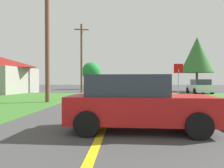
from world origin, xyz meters
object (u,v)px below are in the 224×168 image
at_px(car_on_crossroad, 200,87).
at_px(utility_pole_near, 47,43).
at_px(car_behind_on_main_road, 137,103).
at_px(pine_tree_center, 91,72).
at_px(oak_tree_left, 197,55).
at_px(utility_pole_mid, 82,57).
at_px(direction_sign, 130,81).
at_px(stop_sign, 178,75).

relative_size(car_on_crossroad, utility_pole_near, 0.53).
xyz_separation_m(car_behind_on_main_road, pine_tree_center, (-6.11, 30.33, 2.29)).
bearing_deg(car_behind_on_main_road, oak_tree_left, 68.94).
bearing_deg(car_on_crossroad, car_behind_on_main_road, 157.05).
distance_m(car_on_crossroad, utility_pole_mid, 14.39).
xyz_separation_m(utility_pole_near, utility_pole_mid, (-0.32, 12.48, 0.51)).
xyz_separation_m(car_on_crossroad, direction_sign, (-7.84, 0.08, 0.59)).
relative_size(stop_sign, oak_tree_left, 0.37).
bearing_deg(utility_pole_mid, car_on_crossroad, -7.55).
bearing_deg(utility_pole_mid, pine_tree_center, 92.51).
bearing_deg(car_behind_on_main_road, car_on_crossroad, 67.02).
height_order(stop_sign, pine_tree_center, pine_tree_center).
xyz_separation_m(car_on_crossroad, pine_tree_center, (-14.28, 12.60, 2.29)).
relative_size(car_behind_on_main_road, utility_pole_mid, 0.49).
relative_size(car_behind_on_main_road, car_on_crossroad, 1.04).
bearing_deg(car_on_crossroad, utility_pole_near, 130.08).
xyz_separation_m(car_behind_on_main_road, direction_sign, (0.32, 17.81, 0.59)).
bearing_deg(utility_pole_mid, direction_sign, -16.33).
distance_m(car_behind_on_main_road, pine_tree_center, 31.02).
relative_size(car_on_crossroad, utility_pole_mid, 0.47).
bearing_deg(stop_sign, direction_sign, -70.80).
height_order(stop_sign, car_behind_on_main_road, stop_sign).
height_order(stop_sign, utility_pole_near, utility_pole_near).
xyz_separation_m(stop_sign, direction_sign, (-3.51, 7.70, -0.54)).
bearing_deg(direction_sign, utility_pole_mid, 163.67).
height_order(utility_pole_near, oak_tree_left, utility_pole_near).
height_order(car_behind_on_main_road, car_on_crossroad, same).
height_order(stop_sign, utility_pole_mid, utility_pole_mid).
distance_m(utility_pole_near, oak_tree_left, 22.10).
bearing_deg(pine_tree_center, stop_sign, -63.80).
bearing_deg(car_behind_on_main_road, utility_pole_mid, 107.83).
bearing_deg(utility_pole_near, oak_tree_left, 46.94).
bearing_deg(utility_pole_mid, car_behind_on_main_road, -73.91).
height_order(car_on_crossroad, utility_pole_mid, utility_pole_mid).
xyz_separation_m(stop_sign, oak_tree_left, (5.92, 13.10, 3.12)).
height_order(oak_tree_left, pine_tree_center, oak_tree_left).
bearing_deg(utility_pole_near, pine_tree_center, 91.96).
distance_m(utility_pole_mid, direction_sign, 6.91).
bearing_deg(direction_sign, car_behind_on_main_road, -91.03).
relative_size(direction_sign, oak_tree_left, 0.30).
distance_m(stop_sign, utility_pole_mid, 13.61).
bearing_deg(car_behind_on_main_road, stop_sign, 70.98).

